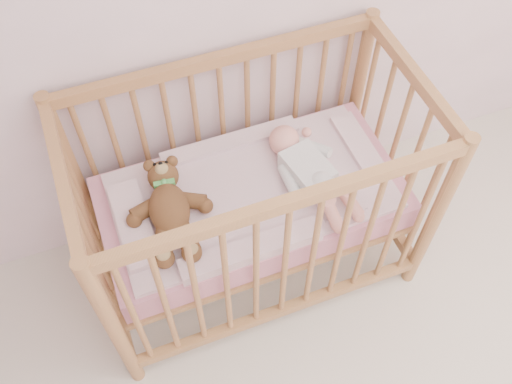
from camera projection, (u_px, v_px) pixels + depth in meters
name	position (u px, v px, depth m)	size (l,w,h in m)	color
crib	(252.00, 200.00, 2.34)	(1.36, 0.76, 1.00)	#B47D4C
mattress	(252.00, 202.00, 2.35)	(1.22, 0.62, 0.13)	#C87D88
blanket	(252.00, 191.00, 2.29)	(1.10, 0.58, 0.06)	pink
baby	(307.00, 167.00, 2.26)	(0.27, 0.57, 0.14)	silver
teddy_bear	(169.00, 208.00, 2.14)	(0.34, 0.49, 0.14)	brown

